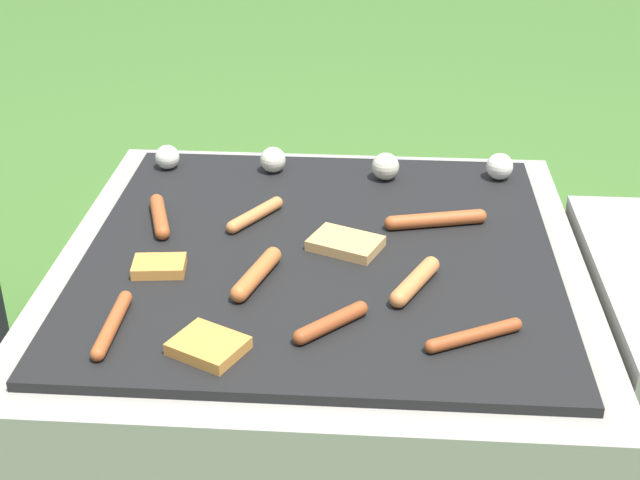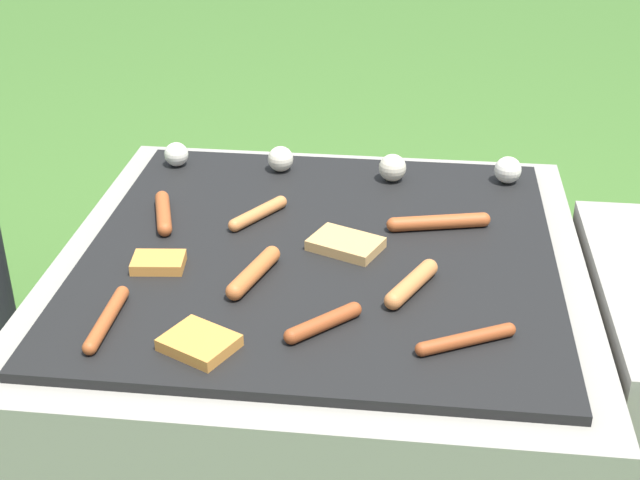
{
  "view_description": "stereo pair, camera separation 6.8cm",
  "coord_description": "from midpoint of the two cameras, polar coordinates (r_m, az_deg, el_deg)",
  "views": [
    {
      "loc": [
        0.1,
        -1.45,
        1.22
      ],
      "look_at": [
        0.0,
        0.0,
        0.43
      ],
      "focal_mm": 50.0,
      "sensor_mm": 36.0,
      "label": 1
    },
    {
      "loc": [
        0.17,
        -1.45,
        1.22
      ],
      "look_at": [
        0.0,
        0.0,
        0.43
      ],
      "focal_mm": 50.0,
      "sensor_mm": 36.0,
      "label": 2
    }
  ],
  "objects": [
    {
      "name": "sausage_front_right",
      "position": [
        1.57,
        -3.02,
        -2.09
      ],
      "size": [
        0.07,
        0.17,
        0.03
      ],
      "color": "#B7602D",
      "rests_on": "grill"
    },
    {
      "name": "mushroom_row",
      "position": [
        1.96,
        2.84,
        4.92
      ],
      "size": [
        0.79,
        0.08,
        0.06
      ],
      "color": "silver",
      "rests_on": "grill"
    },
    {
      "name": "sausage_back_right",
      "position": [
        1.48,
        -12.21,
        -4.98
      ],
      "size": [
        0.02,
        0.18,
        0.02
      ],
      "color": "#A34C23",
      "rests_on": "grill"
    },
    {
      "name": "grill",
      "position": [
        1.78,
        1.1,
        -6.39
      ],
      "size": [
        0.99,
        0.99,
        0.41
      ],
      "color": "gray",
      "rests_on": "ground_plane"
    },
    {
      "name": "bread_slice_center",
      "position": [
        1.67,
        2.83,
        -0.27
      ],
      "size": [
        0.15,
        0.13,
        0.02
      ],
      "color": "tan",
      "rests_on": "grill"
    },
    {
      "name": "bread_slice_left",
      "position": [
        1.63,
        -9.12,
        -1.44
      ],
      "size": [
        0.1,
        0.08,
        0.02
      ],
      "color": "#D18438",
      "rests_on": "grill"
    },
    {
      "name": "ground_plane",
      "position": [
        1.9,
        1.05,
        -11.37
      ],
      "size": [
        14.0,
        14.0,
        0.0
      ],
      "primitive_type": "plane",
      "color": "#3D6628"
    },
    {
      "name": "sausage_front_left",
      "position": [
        1.78,
        -2.88,
        1.71
      ],
      "size": [
        0.1,
        0.14,
        0.03
      ],
      "color": "#C6753D",
      "rests_on": "grill"
    },
    {
      "name": "sausage_mid_right",
      "position": [
        1.79,
        -8.93,
        1.71
      ],
      "size": [
        0.07,
        0.16,
        0.03
      ],
      "color": "#A34C23",
      "rests_on": "grill"
    },
    {
      "name": "bread_slice_right",
      "position": [
        1.4,
        -6.35,
        -6.57
      ],
      "size": [
        0.13,
        0.13,
        0.02
      ],
      "color": "#D18438",
      "rests_on": "grill"
    },
    {
      "name": "sausage_front_center",
      "position": [
        1.43,
        10.7,
        -6.28
      ],
      "size": [
        0.16,
        0.09,
        0.02
      ],
      "color": "#93421E",
      "rests_on": "grill"
    },
    {
      "name": "sausage_back_left",
      "position": [
        1.54,
        7.15,
        -2.81
      ],
      "size": [
        0.09,
        0.15,
        0.03
      ],
      "color": "#C6753D",
      "rests_on": "grill"
    },
    {
      "name": "sausage_mid_left",
      "position": [
        1.76,
        8.71,
        1.13
      ],
      "size": [
        0.2,
        0.07,
        0.03
      ],
      "color": "#A34C23",
      "rests_on": "grill"
    },
    {
      "name": "sausage_back_center",
      "position": [
        1.44,
        1.59,
        -5.33
      ],
      "size": [
        0.12,
        0.11,
        0.03
      ],
      "color": "#93421E",
      "rests_on": "grill"
    }
  ]
}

